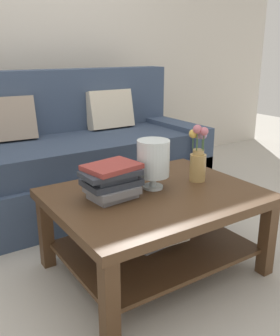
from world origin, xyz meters
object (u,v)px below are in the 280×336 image
Objects in this scene: book_stack_main at (112,181)px; flower_pitcher at (198,156)px; glass_hurricane_vase at (153,159)px; couch at (75,160)px; coffee_table at (155,215)px.

book_stack_main is 0.56m from flower_pitcher.
glass_hurricane_vase is at bearing 172.27° from flower_pitcher.
flower_pitcher is at bearing -4.38° from book_stack_main.
book_stack_main is 0.27m from glass_hurricane_vase.
couch is 1.84× the size of coffee_table.
glass_hurricane_vase is at bearing -90.17° from couch.
glass_hurricane_vase reaches higher than coffee_table.
glass_hurricane_vase is (0.03, 0.06, 0.30)m from coffee_table.
couch is at bearing 89.83° from glass_hurricane_vase.
glass_hurricane_vase is at bearing -0.60° from book_stack_main.
flower_pitcher is (0.29, -0.04, -0.02)m from glass_hurricane_vase.
book_stack_main is 1.15× the size of glass_hurricane_vase.
flower_pitcher reaches higher than coffee_table.
book_stack_main is at bearing 164.41° from coffee_table.
coffee_table is at bearing -15.59° from book_stack_main.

